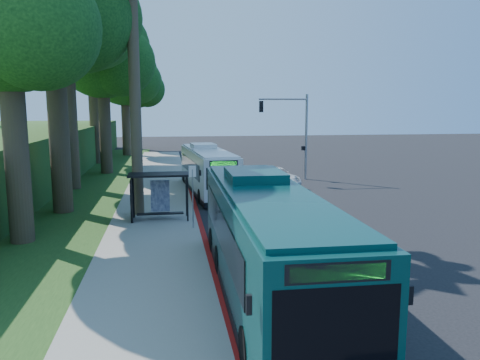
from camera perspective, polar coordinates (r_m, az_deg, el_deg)
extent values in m
plane|color=black|center=(28.73, 4.54, -3.12)|extent=(140.00, 140.00, 0.00)
cube|color=gray|center=(27.97, -10.20, -3.44)|extent=(4.50, 70.00, 0.12)
cube|color=maroon|center=(24.11, -4.90, -5.30)|extent=(0.25, 30.00, 0.13)
cube|color=#234719|center=(33.49, -19.82, -1.85)|extent=(8.00, 70.00, 0.06)
cube|color=black|center=(24.58, -9.80, 0.66)|extent=(3.20, 1.50, 0.10)
cube|color=black|center=(24.86, -13.07, -2.39)|extent=(0.06, 1.30, 2.20)
cube|color=navy|center=(25.47, -9.70, -1.90)|extent=(1.00, 0.12, 1.70)
cube|color=black|center=(24.85, -9.68, -4.05)|extent=(2.40, 0.40, 0.06)
cube|color=black|center=(25.44, -12.86, -2.12)|extent=(0.08, 0.08, 2.40)
cube|color=black|center=(25.40, -6.54, -1.98)|extent=(0.08, 0.08, 2.40)
cube|color=black|center=(24.27, -13.05, -2.66)|extent=(0.08, 0.08, 2.40)
cube|color=black|center=(24.22, -6.42, -2.50)|extent=(0.08, 0.08, 2.40)
cylinder|color=gray|center=(22.80, -5.77, -2.44)|extent=(0.06, 0.06, 3.00)
cube|color=white|center=(22.57, -5.83, 1.05)|extent=(0.35, 0.04, 0.55)
cylinder|color=gray|center=(39.10, 8.06, 5.18)|extent=(0.20, 0.20, 7.00)
cylinder|color=gray|center=(38.50, 5.27, 9.79)|extent=(4.00, 0.14, 0.14)
cube|color=black|center=(38.09, 2.60, 8.93)|extent=(0.30, 0.30, 0.90)
cube|color=black|center=(39.10, 7.68, 3.87)|extent=(0.25, 0.25, 0.35)
cylinder|color=#4C3F2D|center=(25.89, -12.68, 9.87)|extent=(0.60, 0.60, 13.00)
cylinder|color=#382B1E|center=(27.97, -21.28, 6.83)|extent=(1.10, 1.10, 10.50)
sphere|color=#0E3510|center=(26.87, -19.00, 18.15)|extent=(5.60, 5.60, 5.60)
sphere|color=#0E3510|center=(30.04, -24.05, 17.41)|extent=(5.20, 5.20, 5.20)
cylinder|color=#382B1E|center=(36.00, -20.21, 8.32)|extent=(1.18, 1.18, 11.90)
sphere|color=#0E3510|center=(36.73, -20.86, 19.79)|extent=(10.00, 10.00, 10.00)
sphere|color=#0E3510|center=(34.70, -17.86, 18.33)|extent=(7.00, 7.00, 7.00)
sphere|color=#0E3510|center=(38.59, -22.88, 17.57)|extent=(6.50, 6.50, 6.50)
cylinder|color=#382B1E|center=(43.68, -16.16, 7.14)|extent=(1.06, 1.06, 9.80)
sphere|color=#0E3510|center=(43.95, -16.51, 15.00)|extent=(8.40, 8.40, 8.40)
sphere|color=#0E3510|center=(42.41, -14.35, 13.80)|extent=(5.88, 5.88, 5.88)
sphere|color=#0E3510|center=(45.51, -18.11, 13.64)|extent=(5.46, 5.46, 5.46)
cylinder|color=#382B1E|center=(51.86, -17.31, 8.08)|extent=(1.14, 1.14, 11.20)
sphere|color=#0E3510|center=(52.27, -17.67, 15.63)|extent=(9.60, 9.60, 9.60)
sphere|color=#0E3510|center=(50.46, -15.63, 14.51)|extent=(6.72, 6.72, 6.72)
sphere|color=#0E3510|center=(54.07, -19.16, 14.30)|extent=(6.24, 6.24, 6.24)
cylinder|color=#382B1E|center=(59.55, -13.76, 7.26)|extent=(1.02, 1.02, 9.10)
sphere|color=#0E3510|center=(59.68, -13.96, 12.63)|extent=(8.00, 8.00, 8.00)
sphere|color=#0E3510|center=(58.31, -12.43, 11.75)|extent=(5.60, 5.60, 5.60)
sphere|color=#0E3510|center=(61.15, -15.15, 11.76)|extent=(5.20, 5.20, 5.20)
cylinder|color=#382B1E|center=(67.47, -12.34, 7.17)|extent=(0.98, 0.98, 8.40)
sphere|color=#0E3510|center=(67.53, -12.48, 11.55)|extent=(7.00, 7.00, 7.00)
sphere|color=#0E3510|center=(66.37, -11.28, 10.81)|extent=(4.90, 4.90, 4.90)
sphere|color=#0E3510|center=(68.80, -13.44, 10.86)|extent=(4.55, 4.55, 4.55)
cylinder|color=#382B1E|center=(22.32, -25.69, 4.39)|extent=(1.02, 1.02, 9.10)
sphere|color=#0E3510|center=(22.66, -26.68, 18.61)|extent=(7.20, 7.20, 7.20)
sphere|color=#0E3510|center=(21.09, -23.51, 16.75)|extent=(5.04, 5.04, 5.04)
cube|color=silver|center=(32.72, -3.96, 1.27)|extent=(3.27, 11.24, 2.63)
cube|color=black|center=(32.93, -3.93, -1.08)|extent=(3.30, 11.29, 0.32)
cube|color=black|center=(33.14, -4.10, 1.81)|extent=(3.12, 8.81, 1.02)
cube|color=black|center=(27.35, -2.01, 0.23)|extent=(2.07, 0.28, 1.29)
cube|color=black|center=(38.07, -5.37, 2.77)|extent=(1.89, 0.27, 0.92)
cube|color=#19E533|center=(27.22, -2.01, 2.05)|extent=(1.53, 0.22, 0.26)
cube|color=silver|center=(32.57, -3.98, 3.64)|extent=(3.04, 10.67, 0.11)
cube|color=silver|center=(34.37, -4.51, 4.17)|extent=(1.83, 2.44, 0.32)
cylinder|color=black|center=(29.28, -4.81, -1.97)|extent=(0.35, 0.94, 0.92)
cylinder|color=black|center=(29.68, -0.74, -1.80)|extent=(0.35, 0.94, 0.92)
cylinder|color=black|center=(36.86, -6.69, 0.24)|extent=(0.35, 0.94, 0.92)
cylinder|color=black|center=(37.17, -3.42, 0.36)|extent=(0.35, 0.94, 0.92)
cube|color=#093533|center=(14.64, 3.21, -7.36)|extent=(2.83, 12.64, 2.99)
cube|color=black|center=(15.14, 3.16, -13.00)|extent=(2.85, 12.70, 0.37)
cube|color=black|center=(15.06, 2.83, -5.75)|extent=(2.86, 9.86, 1.16)
cube|color=black|center=(8.90, 11.58, -16.93)|extent=(2.36, 0.15, 1.47)
cube|color=black|center=(20.56, -0.23, -1.63)|extent=(2.14, 0.15, 1.05)
cube|color=#19E533|center=(8.51, 11.82, -10.90)|extent=(1.74, 0.13, 0.29)
cube|color=#093533|center=(14.28, 3.27, -1.38)|extent=(2.61, 12.00, 0.13)
cube|color=#093533|center=(16.29, 1.80, 0.54)|extent=(1.91, 2.65, 0.37)
cylinder|color=black|center=(11.26, 1.04, -19.94)|extent=(0.33, 1.05, 1.05)
cylinder|color=black|center=(11.85, 13.35, -18.63)|extent=(0.33, 1.05, 1.05)
cylinder|color=black|center=(19.40, -3.20, -7.39)|extent=(0.33, 1.05, 1.05)
cylinder|color=black|center=(19.75, 3.89, -7.10)|extent=(0.33, 1.05, 1.05)
imported|color=silver|center=(35.54, 4.36, 0.36)|extent=(3.43, 5.50, 1.42)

